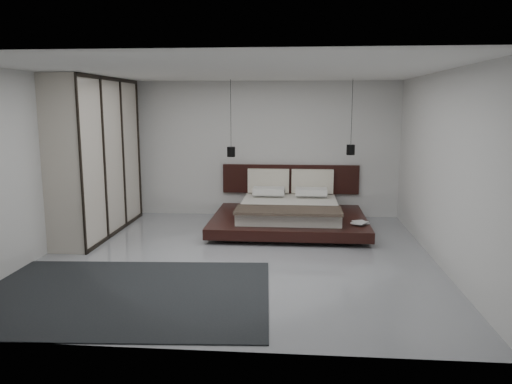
# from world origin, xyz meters

# --- Properties ---
(floor) EXTENTS (6.00, 6.00, 0.00)m
(floor) POSITION_xyz_m (0.00, 0.00, 0.00)
(floor) COLOR gray
(floor) RESTS_ON ground
(ceiling) EXTENTS (6.00, 6.00, 0.00)m
(ceiling) POSITION_xyz_m (0.00, 0.00, 2.80)
(ceiling) COLOR white
(ceiling) RESTS_ON wall_back
(wall_back) EXTENTS (6.00, 0.00, 6.00)m
(wall_back) POSITION_xyz_m (0.00, 3.00, 1.40)
(wall_back) COLOR silver
(wall_back) RESTS_ON floor
(wall_front) EXTENTS (6.00, 0.00, 6.00)m
(wall_front) POSITION_xyz_m (0.00, -3.00, 1.40)
(wall_front) COLOR silver
(wall_front) RESTS_ON floor
(wall_left) EXTENTS (0.00, 6.00, 6.00)m
(wall_left) POSITION_xyz_m (-3.00, 0.00, 1.40)
(wall_left) COLOR silver
(wall_left) RESTS_ON floor
(wall_right) EXTENTS (0.00, 6.00, 6.00)m
(wall_right) POSITION_xyz_m (3.00, 0.00, 1.40)
(wall_right) COLOR silver
(wall_right) RESTS_ON floor
(lattice_screen) EXTENTS (0.05, 0.90, 2.60)m
(lattice_screen) POSITION_xyz_m (-2.95, 2.45, 1.30)
(lattice_screen) COLOR black
(lattice_screen) RESTS_ON floor
(bed) EXTENTS (2.83, 2.41, 1.09)m
(bed) POSITION_xyz_m (0.77, 1.91, 0.29)
(bed) COLOR black
(bed) RESTS_ON floor
(book_lower) EXTENTS (0.30, 0.34, 0.03)m
(book_lower) POSITION_xyz_m (1.93, 1.24, 0.28)
(book_lower) COLOR #99724C
(book_lower) RESTS_ON bed
(book_upper) EXTENTS (0.33, 0.36, 0.02)m
(book_upper) POSITION_xyz_m (1.91, 1.21, 0.30)
(book_upper) COLOR #99724C
(book_upper) RESTS_ON book_lower
(pendant_left) EXTENTS (0.16, 0.16, 1.49)m
(pendant_left) POSITION_xyz_m (-0.39, 2.36, 1.41)
(pendant_left) COLOR black
(pendant_left) RESTS_ON ceiling
(pendant_right) EXTENTS (0.16, 0.16, 1.44)m
(pendant_right) POSITION_xyz_m (1.93, 2.36, 1.47)
(pendant_right) COLOR black
(pendant_right) RESTS_ON ceiling
(wardrobe) EXTENTS (0.67, 2.84, 2.79)m
(wardrobe) POSITION_xyz_m (-2.70, 1.30, 1.40)
(wardrobe) COLOR beige
(wardrobe) RESTS_ON floor
(rug) EXTENTS (3.74, 2.78, 0.02)m
(rug) POSITION_xyz_m (-1.20, -1.70, 0.01)
(rug) COLOR black
(rug) RESTS_ON floor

